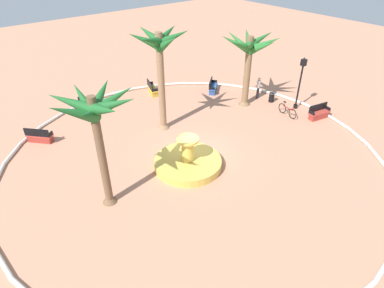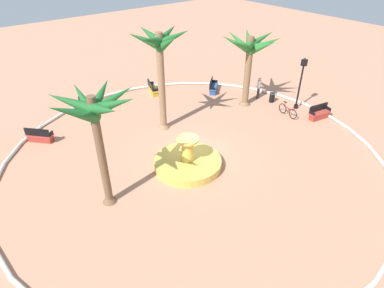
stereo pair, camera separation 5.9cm
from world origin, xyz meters
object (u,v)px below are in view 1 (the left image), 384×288
(fountain, at_px, (188,162))
(trash_bin, at_px, (272,97))
(bench_southwest, at_px, (40,137))
(lamppost, at_px, (300,79))
(palm_tree_by_curb, at_px, (249,51))
(palm_tree_mid_plaza, at_px, (95,116))
(bench_southeast, at_px, (319,114))
(person_cyclist_helmet, at_px, (258,87))
(bench_west, at_px, (88,107))
(palm_tree_near_fountain, at_px, (160,56))
(bench_north, at_px, (213,88))
(bench_east, at_px, (152,90))
(bicycle_red_frame, at_px, (287,111))

(fountain, relative_size, trash_bin, 5.09)
(bench_southwest, distance_m, trash_bin, 16.47)
(lamppost, height_order, trash_bin, lamppost)
(palm_tree_by_curb, bearing_deg, bench_southwest, 72.50)
(palm_tree_mid_plaza, distance_m, bench_southwest, 8.79)
(fountain, distance_m, bench_southeast, 10.63)
(trash_bin, distance_m, person_cyclist_helmet, 1.29)
(palm_tree_mid_plaza, bearing_deg, bench_southeast, -95.42)
(bench_southwest, relative_size, lamppost, 0.40)
(palm_tree_by_curb, bearing_deg, bench_west, 56.80)
(palm_tree_near_fountain, distance_m, bench_north, 8.17)
(bench_southwest, height_order, trash_bin, bench_southwest)
(fountain, height_order, bench_east, fountain)
(bicycle_red_frame, distance_m, person_cyclist_helmet, 3.35)
(palm_tree_by_curb, height_order, bench_north, palm_tree_by_curb)
(palm_tree_mid_plaza, xyz_separation_m, bench_southeast, (-1.44, -15.19, -4.31))
(palm_tree_by_curb, relative_size, person_cyclist_helmet, 3.15)
(bench_north, distance_m, trash_bin, 4.76)
(bench_southwest, bearing_deg, fountain, -144.48)
(bench_north, xyz_separation_m, bench_southeast, (-7.98, -2.72, 0.00))
(bench_west, bearing_deg, bicycle_red_frame, -131.49)
(palm_tree_mid_plaza, bearing_deg, lamppost, -88.09)
(bench_north, bearing_deg, bench_southeast, -161.16)
(palm_tree_mid_plaza, xyz_separation_m, bench_north, (6.53, -12.47, -4.31))
(bench_east, height_order, lamppost, lamppost)
(palm_tree_by_curb, distance_m, bicycle_red_frame, 4.92)
(palm_tree_near_fountain, bearing_deg, fountain, 162.25)
(lamppost, xyz_separation_m, bicycle_red_frame, (-0.32, 1.44, -1.87))
(bicycle_red_frame, bearing_deg, person_cyclist_helmet, -9.86)
(lamppost, relative_size, trash_bin, 5.26)
(palm_tree_near_fountain, relative_size, palm_tree_mid_plaza, 1.12)
(bench_west, xyz_separation_m, trash_bin, (-7.25, -11.55, 0.04))
(fountain, distance_m, palm_tree_mid_plaza, 6.38)
(bench_west, bearing_deg, palm_tree_mid_plaza, 161.64)
(bench_west, distance_m, lamppost, 15.22)
(bench_southwest, height_order, person_cyclist_helmet, person_cyclist_helmet)
(palm_tree_near_fountain, relative_size, lamppost, 1.69)
(bench_north, height_order, bench_southeast, same)
(fountain, relative_size, bench_west, 2.22)
(bench_north, bearing_deg, fountain, 130.38)
(palm_tree_by_curb, height_order, person_cyclist_helmet, palm_tree_by_curb)
(bench_southeast, height_order, lamppost, lamppost)
(bench_west, height_order, trash_bin, bench_west)
(bench_southeast, bearing_deg, palm_tree_mid_plaza, 84.58)
(bench_east, bearing_deg, trash_bin, -138.03)
(bench_southeast, bearing_deg, bicycle_red_frame, 40.34)
(trash_bin, bearing_deg, palm_tree_near_fountain, 77.54)
(fountain, xyz_separation_m, palm_tree_mid_plaza, (0.12, 4.65, 4.38))
(bench_west, relative_size, bench_southeast, 1.00)
(palm_tree_mid_plaza, height_order, bench_north, palm_tree_mid_plaza)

